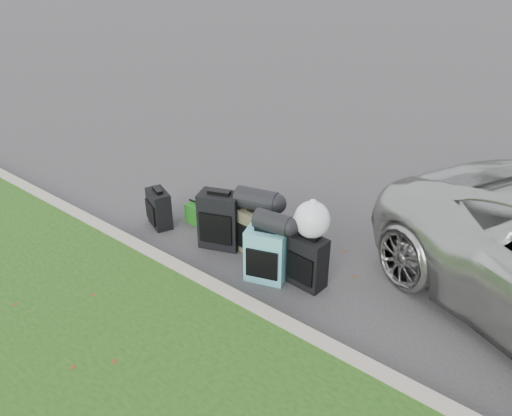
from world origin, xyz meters
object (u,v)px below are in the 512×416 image
Objects in this scene: suitcase_large_black_left at (220,220)px; tote_green at (196,213)px; suitcase_teal at (266,255)px; suitcase_large_black_right at (308,262)px; tote_navy at (225,210)px; suitcase_olive at (256,233)px; suitcase_small_black at (159,208)px.

suitcase_large_black_left is 2.63× the size of tote_green.
suitcase_teal is at bearing -35.04° from suitcase_large_black_left.
suitcase_large_black_left is 1.19× the size of suitcase_large_black_right.
suitcase_teal is 0.51m from suitcase_large_black_right.
suitcase_large_black_right reaches higher than tote_navy.
suitcase_teal reaches higher than tote_green.
suitcase_large_black_left is 0.99m from suitcase_teal.
tote_navy is at bearing 166.39° from suitcase_large_black_right.
tote_green is (-1.21, 0.08, -0.16)m from suitcase_olive.
suitcase_small_black is at bearing -173.14° from suitcase_large_black_right.
suitcase_teal reaches higher than suitcase_olive.
tote_green is at bearing 69.99° from suitcase_small_black.
suitcase_large_black_right is at bearing -5.66° from tote_green.
suitcase_teal is at bearing -150.82° from suitcase_large_black_right.
suitcase_large_black_left reaches higher than tote_navy.
suitcase_teal is at bearing -31.81° from tote_navy.
suitcase_small_black reaches higher than tote_navy.
suitcase_teal is (2.02, -0.07, 0.07)m from suitcase_small_black.
suitcase_olive is at bearing -25.73° from tote_navy.
tote_green is at bearing -178.98° from suitcase_olive.
suitcase_large_black_right is 1.97× the size of tote_navy.
suitcase_large_black_left reaches higher than suitcase_small_black.
tote_green is at bearing -133.84° from tote_navy.
tote_navy is (0.29, 0.32, 0.02)m from tote_green.
suitcase_large_black_right is at bearing -19.24° from tote_navy.
tote_green is (0.35, 0.39, -0.12)m from suitcase_small_black.
suitcase_large_black_right is 2.21× the size of tote_green.
suitcase_large_black_left is (1.07, 0.16, 0.12)m from suitcase_small_black.
suitcase_large_black_right reaches higher than tote_green.
tote_green is 0.43m from tote_navy.
suitcase_olive is 1.84× the size of tote_navy.
suitcase_olive is (1.56, 0.31, 0.03)m from suitcase_small_black.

